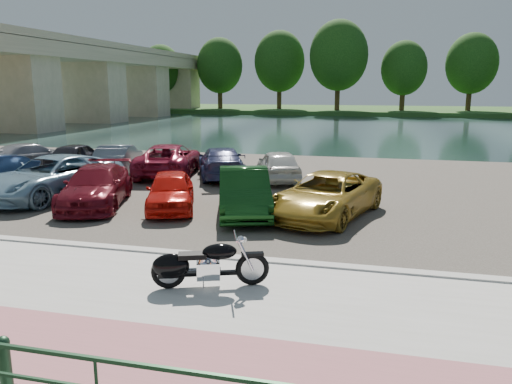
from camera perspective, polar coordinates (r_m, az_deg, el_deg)
ground at (r=9.89m, az=-5.17°, el=-11.89°), size 200.00×200.00×0.00m
promenade at (r=9.02m, az=-7.29°, el=-14.06°), size 60.00×6.00×0.10m
pink_path at (r=7.78m, az=-11.46°, el=-18.28°), size 60.00×2.00×0.01m
kerb at (r=11.64m, az=-1.97°, el=-7.73°), size 60.00×0.30×0.14m
parking_lot at (r=20.16m, az=4.98°, el=0.59°), size 60.00×18.00×0.04m
river at (r=48.79m, az=10.31°, el=7.13°), size 120.00×40.00×0.00m
far_bank at (r=80.67m, az=11.80°, el=9.15°), size 120.00×24.00×0.60m
bridge at (r=58.47m, az=-18.71°, el=12.90°), size 7.00×56.00×8.55m
railing at (r=6.31m, az=-17.84°, el=-19.22°), size 24.04×0.05×0.90m
far_trees at (r=74.42m, az=15.31°, el=14.30°), size 70.25×10.68×12.52m
motorcycle at (r=9.95m, az=-6.48°, el=-8.27°), size 2.24×1.08×1.05m
car_2 at (r=19.36m, az=-22.27°, el=1.58°), size 3.66×5.85×1.51m
car_3 at (r=17.56m, az=-17.80°, el=0.62°), size 3.17×4.92×1.33m
car_4 at (r=16.49m, az=-9.73°, el=0.17°), size 2.64×3.94×1.25m
car_5 at (r=15.61m, az=-1.37°, el=0.02°), size 2.74×4.60×1.43m
car_6 at (r=15.45m, az=8.05°, el=-0.37°), size 3.55×5.31×1.35m
car_7 at (r=26.76m, az=-24.28°, el=3.80°), size 3.01×4.63×1.25m
car_8 at (r=25.45m, az=-19.74°, el=3.88°), size 1.87×4.01×1.33m
car_9 at (r=23.84m, az=-15.43°, el=3.66°), size 2.38×4.30×1.34m
car_10 at (r=22.85m, az=-9.94°, el=3.68°), size 3.39×5.51×1.43m
car_11 at (r=22.01m, az=-4.00°, el=3.40°), size 3.48×5.00×1.34m
car_12 at (r=21.20m, az=2.58°, el=3.07°), size 2.78×4.21×1.33m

